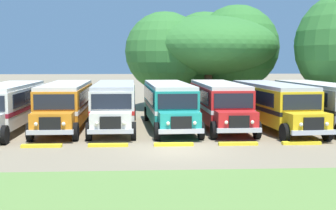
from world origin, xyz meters
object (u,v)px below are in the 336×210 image
at_px(parked_bus_slot_6, 320,103).
at_px(broad_shade_tree, 208,48).
at_px(parked_bus_slot_1, 66,103).
at_px(parked_bus_slot_5, 273,103).
at_px(parked_bus_slot_0, 7,105).
at_px(parked_bus_slot_2, 115,103).
at_px(parked_bus_slot_3, 169,103).
at_px(parked_bus_slot_4, 219,102).

height_order(parked_bus_slot_6, broad_shade_tree, broad_shade_tree).
xyz_separation_m(parked_bus_slot_1, parked_bus_slot_6, (16.26, -0.63, 0.00)).
bearing_deg(parked_bus_slot_5, parked_bus_slot_0, -95.26).
height_order(parked_bus_slot_0, parked_bus_slot_5, same).
bearing_deg(parked_bus_slot_1, parked_bus_slot_2, 90.49).
bearing_deg(parked_bus_slot_0, parked_bus_slot_1, 104.38).
xyz_separation_m(parked_bus_slot_0, parked_bus_slot_3, (9.94, 0.74, 0.00)).
height_order(parked_bus_slot_0, parked_bus_slot_1, same).
xyz_separation_m(parked_bus_slot_4, parked_bus_slot_5, (3.28, -0.98, 0.00)).
relative_size(parked_bus_slot_6, broad_shade_tree, 0.79).
distance_m(parked_bus_slot_5, parked_bus_slot_6, 3.18).
height_order(parked_bus_slot_2, broad_shade_tree, broad_shade_tree).
relative_size(parked_bus_slot_1, parked_bus_slot_5, 0.99).
distance_m(parked_bus_slot_6, broad_shade_tree, 14.38).
bearing_deg(parked_bus_slot_4, parked_bus_slot_3, -88.37).
relative_size(parked_bus_slot_1, broad_shade_tree, 0.78).
distance_m(parked_bus_slot_1, broad_shade_tree, 16.66).
xyz_separation_m(parked_bus_slot_4, broad_shade_tree, (0.97, 12.07, 3.74)).
bearing_deg(parked_bus_slot_2, parked_bus_slot_5, 83.68).
xyz_separation_m(parked_bus_slot_6, broad_shade_tree, (-5.47, 12.76, 3.74)).
height_order(parked_bus_slot_1, broad_shade_tree, broad_shade_tree).
distance_m(parked_bus_slot_3, parked_bus_slot_4, 3.28).
bearing_deg(parked_bus_slot_4, broad_shade_tree, 174.29).
relative_size(parked_bus_slot_0, parked_bus_slot_4, 1.00).
xyz_separation_m(parked_bus_slot_3, parked_bus_slot_4, (3.28, 0.16, 0.00)).
bearing_deg(parked_bus_slot_0, parked_bus_slot_6, 91.10).
bearing_deg(parked_bus_slot_2, broad_shade_tree, 146.74).
relative_size(parked_bus_slot_2, parked_bus_slot_3, 1.00).
bearing_deg(parked_bus_slot_4, parked_bus_slot_0, -87.25).
bearing_deg(parked_bus_slot_1, parked_bus_slot_4, 89.63).
distance_m(parked_bus_slot_0, parked_bus_slot_1, 3.50).
height_order(parked_bus_slot_0, broad_shade_tree, broad_shade_tree).
distance_m(parked_bus_slot_2, parked_bus_slot_3, 3.46).
xyz_separation_m(parked_bus_slot_5, broad_shade_tree, (-2.31, 13.04, 3.74)).
distance_m(parked_bus_slot_2, parked_bus_slot_4, 6.73).
bearing_deg(parked_bus_slot_2, parked_bus_slot_1, -89.50).
bearing_deg(parked_bus_slot_5, parked_bus_slot_6, 90.17).
bearing_deg(parked_bus_slot_1, broad_shade_tree, 137.62).
xyz_separation_m(parked_bus_slot_0, parked_bus_slot_1, (3.40, 0.84, 0.00)).
relative_size(parked_bus_slot_2, parked_bus_slot_6, 0.99).
height_order(parked_bus_slot_1, parked_bus_slot_6, same).
bearing_deg(parked_bus_slot_6, broad_shade_tree, -161.69).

